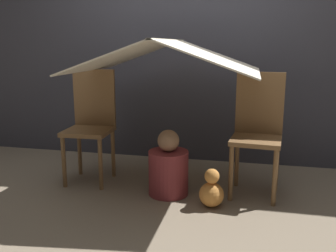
{
  "coord_description": "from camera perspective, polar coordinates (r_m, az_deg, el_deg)",
  "views": [
    {
      "loc": [
        0.66,
        -2.76,
        1.2
      ],
      "look_at": [
        0.0,
        0.18,
        0.54
      ],
      "focal_mm": 40.0,
      "sensor_mm": 36.0,
      "label": 1
    }
  ],
  "objects": [
    {
      "name": "ground_plane",
      "position": [
        3.08,
        -0.73,
        -10.57
      ],
      "size": [
        8.8,
        8.8,
        0.0
      ],
      "primitive_type": "plane",
      "color": "gray"
    },
    {
      "name": "wall_back",
      "position": [
        3.87,
        2.91,
        13.08
      ],
      "size": [
        7.0,
        0.05,
        2.5
      ],
      "color": "#3D3D47",
      "rests_on": "ground_plane"
    },
    {
      "name": "chair_left",
      "position": [
        3.38,
        -11.63,
        0.77
      ],
      "size": [
        0.4,
        0.4,
        0.98
      ],
      "rotation": [
        0.0,
        0.0,
        0.04
      ],
      "color": "brown",
      "rests_on": "ground_plane"
    },
    {
      "name": "chair_right",
      "position": [
        3.09,
        13.47,
        -0.41
      ],
      "size": [
        0.42,
        0.42,
        0.98
      ],
      "rotation": [
        0.0,
        0.0,
        -0.1
      ],
      "color": "brown",
      "rests_on": "ground_plane"
    },
    {
      "name": "sheet_canopy",
      "position": [
        3.01,
        0.0,
        10.67
      ],
      "size": [
        1.43,
        1.15,
        0.26
      ],
      "color": "silver"
    },
    {
      "name": "person_front",
      "position": [
        3.04,
        0.06,
        -6.53
      ],
      "size": [
        0.32,
        0.32,
        0.54
      ],
      "color": "maroon",
      "rests_on": "ground_plane"
    },
    {
      "name": "plush_toy",
      "position": [
        2.87,
        6.65,
        -9.85
      ],
      "size": [
        0.19,
        0.19,
        0.3
      ],
      "color": "#D88C3F",
      "rests_on": "ground_plane"
    }
  ]
}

